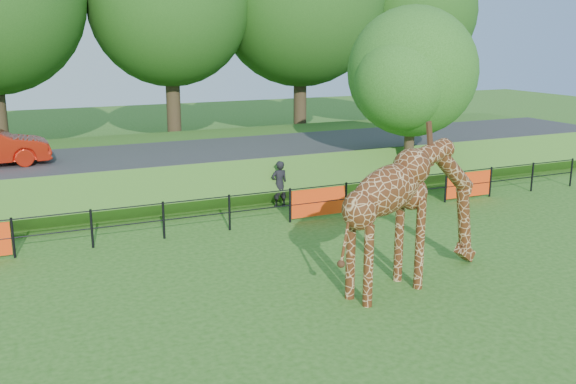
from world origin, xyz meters
name	(u,v)px	position (x,y,z in m)	size (l,w,h in m)	color
ground	(369,342)	(0.00, 0.00, 0.00)	(90.00, 90.00, 0.00)	#2C5E17
giraffe	(415,214)	(2.52, 2.21, 1.69)	(4.74, 0.87, 3.39)	#4F2610
perimeter_fence	(229,212)	(0.00, 8.00, 0.55)	(28.07, 0.10, 1.10)	black
embankment	(168,165)	(0.00, 15.50, 0.65)	(40.00, 9.00, 1.30)	#2C5E17
road	(177,153)	(0.00, 14.00, 1.36)	(40.00, 5.00, 0.12)	#2E2D30
visitor	(279,184)	(2.47, 9.92, 0.79)	(0.58, 0.38, 1.59)	black
tree_east	(414,77)	(7.60, 9.63, 4.28)	(5.40, 4.71, 6.76)	black
bg_tree_line	(167,4)	(1.89, 22.00, 7.19)	(37.30, 8.80, 11.82)	black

